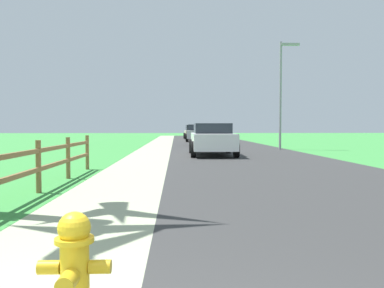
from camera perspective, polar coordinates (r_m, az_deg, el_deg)
name	(u,v)px	position (r m, az deg, el deg)	size (l,w,h in m)	color
ground_plane	(171,148)	(26.48, -2.86, -0.54)	(120.00, 120.00, 0.00)	#3A8D3E
road_asphalt	(222,146)	(28.66, 4.20, -0.31)	(7.00, 66.00, 0.01)	#323232
curb_concrete	(128,146)	(28.67, -8.82, -0.33)	(6.00, 66.00, 0.01)	#A4AD89
grass_verge	(106,146)	(28.88, -11.78, -0.33)	(5.00, 66.00, 0.00)	#3A8D3E
fire_hydrant	(74,267)	(3.06, -16.00, -16.03)	(0.50, 0.43, 0.79)	yellow
rail_fence	(16,168)	(7.92, -23.16, -3.10)	(0.11, 11.71, 1.09)	brown
parked_suv_white	(212,139)	(19.74, 2.81, 0.75)	(2.17, 4.96, 1.52)	white
parked_car_black	(207,135)	(29.96, 2.09, 1.31)	(2.18, 4.67, 1.56)	black
parked_car_silver	(197,133)	(37.87, 0.68, 1.53)	(2.15, 4.55, 1.56)	#B7BABF
parked_car_beige	(193,132)	(45.45, 0.15, 1.69)	(2.08, 4.27, 1.55)	#C6B793
street_lamp	(282,86)	(25.16, 12.41, 7.89)	(1.17, 0.20, 6.38)	gray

